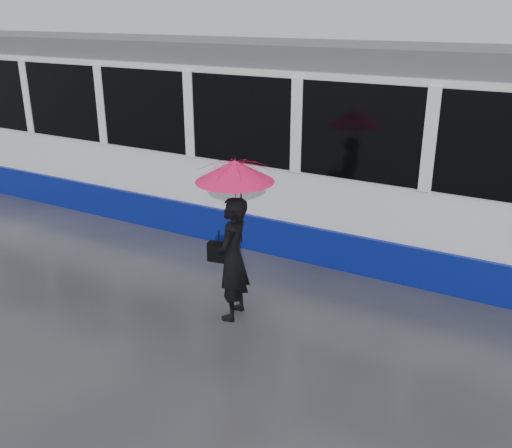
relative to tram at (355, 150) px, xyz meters
The scene contains 6 objects.
ground 3.01m from the tram, 81.81° to the right, with size 90.00×90.00×0.00m, color #2C2C31.
rails 1.67m from the tram, ahead, with size 34.00×1.51×0.02m.
tram is the anchor object (origin of this frame).
woman 3.41m from the tram, 96.59° to the right, with size 0.61×0.40×1.67m, color black.
umbrella 3.32m from the tram, 95.73° to the right, with size 1.14×1.14×1.13m.
handbag 3.42m from the tram, 100.39° to the right, with size 0.32×0.18×0.44m.
Camera 1 is at (2.87, -6.50, 3.87)m, focal length 40.00 mm.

